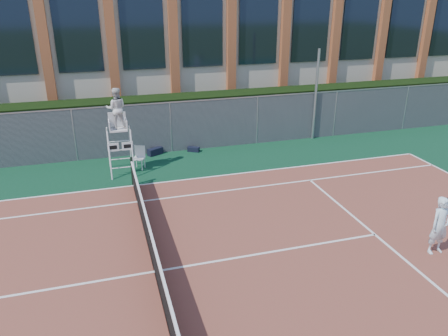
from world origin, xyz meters
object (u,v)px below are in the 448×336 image
object	(u,v)px
plastic_chair	(139,155)
tennis_player	(440,225)
umpire_chair	(117,111)
steel_pole	(316,95)

from	to	relation	value
plastic_chair	tennis_player	bearing A→B (deg)	-50.35
umpire_chair	plastic_chair	xyz separation A→B (m)	(0.72, 0.16, -1.90)
umpire_chair	plastic_chair	world-z (taller)	umpire_chair
umpire_chair	steel_pole	bearing A→B (deg)	10.28
umpire_chair	plastic_chair	bearing A→B (deg)	12.18
umpire_chair	plastic_chair	distance (m)	2.04
plastic_chair	umpire_chair	bearing A→B (deg)	-167.82
plastic_chair	tennis_player	xyz separation A→B (m)	(7.00, -8.45, 0.30)
steel_pole	plastic_chair	size ratio (longest dim) A/B	4.61
steel_pole	umpire_chair	bearing A→B (deg)	-169.72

